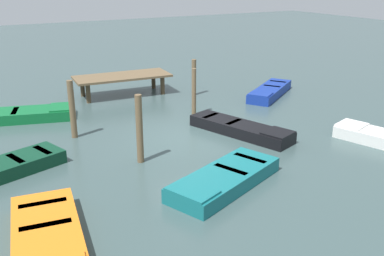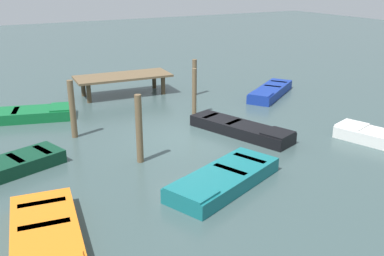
{
  "view_description": "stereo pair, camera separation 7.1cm",
  "coord_description": "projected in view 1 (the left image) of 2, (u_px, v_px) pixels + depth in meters",
  "views": [
    {
      "loc": [
        -6.87,
        -12.39,
        5.43
      ],
      "look_at": [
        0.0,
        0.0,
        0.35
      ],
      "focal_mm": 40.57,
      "sensor_mm": 36.0,
      "label": 1
    },
    {
      "loc": [
        -6.81,
        -12.42,
        5.43
      ],
      "look_at": [
        0.0,
        0.0,
        0.35
      ],
      "focal_mm": 40.57,
      "sensor_mm": 36.0,
      "label": 2
    }
  ],
  "objects": [
    {
      "name": "rowboat_green",
      "position": [
        24.0,
        115.0,
        16.91
      ],
      "size": [
        3.9,
        2.24,
        0.46
      ],
      "rotation": [
        0.0,
        0.0,
        6.0
      ],
      "color": "#0F602D",
      "rests_on": "ground_plane"
    },
    {
      "name": "dock_segment",
      "position": [
        122.0,
        78.0,
        20.15
      ],
      "size": [
        4.49,
        2.07,
        0.95
      ],
      "rotation": [
        0.0,
        0.0,
        -0.07
      ],
      "color": "brown",
      "rests_on": "ground_plane"
    },
    {
      "name": "mooring_piling_mid_right",
      "position": [
        194.0,
        92.0,
        17.29
      ],
      "size": [
        0.18,
        0.18,
        1.9
      ],
      "primitive_type": "cylinder",
      "color": "brown",
      "rests_on": "ground_plane"
    },
    {
      "name": "rowboat_black",
      "position": [
        241.0,
        129.0,
        15.39
      ],
      "size": [
        2.24,
        4.04,
        0.46
      ],
      "rotation": [
        0.0,
        0.0,
        5.05
      ],
      "color": "black",
      "rests_on": "ground_plane"
    },
    {
      "name": "rowboat_blue",
      "position": [
        270.0,
        91.0,
        20.25
      ],
      "size": [
        3.64,
        2.92,
        0.46
      ],
      "rotation": [
        0.0,
        0.0,
        3.74
      ],
      "color": "navy",
      "rests_on": "ground_plane"
    },
    {
      "name": "rowboat_teal",
      "position": [
        224.0,
        179.0,
        11.63
      ],
      "size": [
        3.81,
        2.55,
        0.46
      ],
      "rotation": [
        0.0,
        0.0,
        3.52
      ],
      "color": "#14666B",
      "rests_on": "ground_plane"
    },
    {
      "name": "ground_plane",
      "position": [
        192.0,
        137.0,
        15.17
      ],
      "size": [
        80.0,
        80.0,
        0.0
      ],
      "primitive_type": "plane",
      "color": "#384C4C"
    },
    {
      "name": "mooring_piling_near_right",
      "position": [
        194.0,
        77.0,
        20.17
      ],
      "size": [
        0.21,
        0.21,
        1.68
      ],
      "primitive_type": "cylinder",
      "color": "brown",
      "rests_on": "ground_plane"
    },
    {
      "name": "mooring_piling_far_right",
      "position": [
        139.0,
        129.0,
        12.86
      ],
      "size": [
        0.21,
        0.21,
        2.12
      ],
      "primitive_type": "cylinder",
      "color": "brown",
      "rests_on": "ground_plane"
    },
    {
      "name": "rowboat_orange",
      "position": [
        48.0,
        240.0,
        8.98
      ],
      "size": [
        1.85,
        3.77,
        0.46
      ],
      "rotation": [
        0.0,
        0.0,
        4.58
      ],
      "color": "orange",
      "rests_on": "ground_plane"
    },
    {
      "name": "mooring_piling_center",
      "position": [
        72.0,
        109.0,
        14.84
      ],
      "size": [
        0.21,
        0.21,
        2.04
      ],
      "primitive_type": "cylinder",
      "color": "brown",
      "rests_on": "ground_plane"
    },
    {
      "name": "rowboat_dark_green",
      "position": [
        8.0,
        167.0,
        12.36
      ],
      "size": [
        3.29,
        2.06,
        0.46
      ],
      "rotation": [
        0.0,
        0.0,
        3.46
      ],
      "color": "#0C3823",
      "rests_on": "ground_plane"
    }
  ]
}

